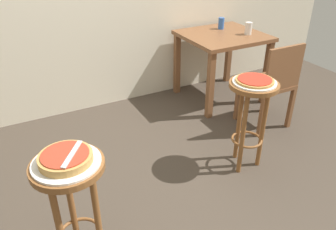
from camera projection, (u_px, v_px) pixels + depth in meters
name	position (u px, v px, depth m)	size (l,w,h in m)	color
ground_plane	(181.00, 187.00, 2.61)	(6.00, 6.00, 0.00)	#42382D
stool_foreground	(72.00, 195.00, 1.75)	(0.37, 0.37, 0.74)	brown
serving_plate_foreground	(66.00, 162.00, 1.65)	(0.34, 0.34, 0.01)	white
pizza_foreground	(66.00, 158.00, 1.64)	(0.26, 0.26, 0.05)	tan
stool_middle	(251.00, 107.00, 2.59)	(0.37, 0.37, 0.74)	brown
serving_plate_middle	(254.00, 82.00, 2.49)	(0.32, 0.32, 0.01)	white
pizza_middle	(255.00, 80.00, 2.48)	(0.28, 0.28, 0.02)	#B78442
dining_table	(222.00, 45.00, 3.67)	(0.83, 0.78, 0.74)	brown
cup_near_edge	(248.00, 28.00, 3.56)	(0.07, 0.07, 0.13)	silver
cup_far_edge	(221.00, 23.00, 3.75)	(0.07, 0.07, 0.12)	#3360B2
wooden_chair	(272.00, 83.00, 3.17)	(0.40, 0.40, 0.85)	brown
pizza_server_knife	(72.00, 154.00, 1.62)	(0.22, 0.02, 0.01)	silver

